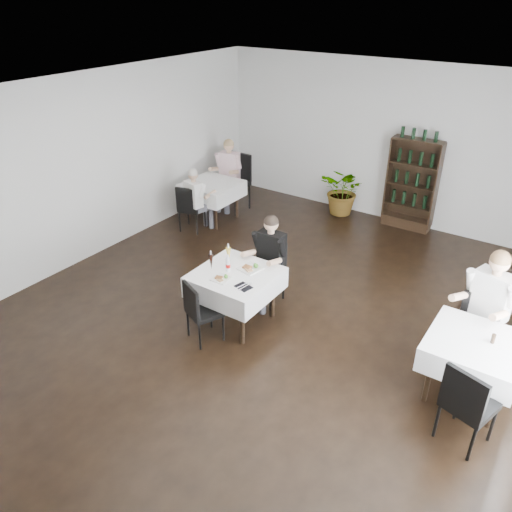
{
  "coord_description": "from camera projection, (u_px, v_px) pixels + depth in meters",
  "views": [
    {
      "loc": [
        3.13,
        -4.56,
        4.14
      ],
      "look_at": [
        -0.11,
        0.2,
        0.99
      ],
      "focal_mm": 35.0,
      "sensor_mm": 36.0,
      "label": 1
    }
  ],
  "objects": [
    {
      "name": "room_shell",
      "position": [
        254.0,
        229.0,
        6.13
      ],
      "size": [
        9.0,
        9.0,
        9.0
      ],
      "color": "black",
      "rests_on": "ground"
    },
    {
      "name": "wine_shelf",
      "position": [
        411.0,
        185.0,
        9.27
      ],
      "size": [
        0.9,
        0.28,
        1.75
      ],
      "color": "black",
      "rests_on": "ground"
    },
    {
      "name": "main_table",
      "position": [
        236.0,
        282.0,
        6.7
      ],
      "size": [
        1.03,
        1.03,
        0.77
      ],
      "color": "black",
      "rests_on": "ground"
    },
    {
      "name": "left_table",
      "position": [
        212.0,
        190.0,
        9.69
      ],
      "size": [
        0.98,
        0.98,
        0.77
      ],
      "color": "black",
      "rests_on": "ground"
    },
    {
      "name": "right_table",
      "position": [
        474.0,
        352.0,
        5.43
      ],
      "size": [
        0.98,
        0.98,
        0.77
      ],
      "color": "black",
      "rests_on": "ground"
    },
    {
      "name": "potted_tree",
      "position": [
        344.0,
        191.0,
        9.99
      ],
      "size": [
        0.97,
        0.87,
        0.99
      ],
      "primitive_type": "imported",
      "rotation": [
        0.0,
        0.0,
        -0.11
      ],
      "color": "#27591E",
      "rests_on": "ground"
    },
    {
      "name": "main_chair_far",
      "position": [
        269.0,
        268.0,
        7.23
      ],
      "size": [
        0.43,
        0.44,
        0.93
      ],
      "color": "black",
      "rests_on": "ground"
    },
    {
      "name": "main_chair_near",
      "position": [
        199.0,
        309.0,
        6.37
      ],
      "size": [
        0.52,
        0.52,
        0.86
      ],
      "color": "black",
      "rests_on": "ground"
    },
    {
      "name": "left_chair_far",
      "position": [
        237.0,
        178.0,
        10.18
      ],
      "size": [
        0.55,
        0.56,
        1.15
      ],
      "color": "black",
      "rests_on": "ground"
    },
    {
      "name": "left_chair_near",
      "position": [
        190.0,
        206.0,
        9.27
      ],
      "size": [
        0.5,
        0.5,
        0.9
      ],
      "color": "black",
      "rests_on": "ground"
    },
    {
      "name": "right_chair_far",
      "position": [
        476.0,
        328.0,
        5.94
      ],
      "size": [
        0.5,
        0.51,
        0.95
      ],
      "color": "black",
      "rests_on": "ground"
    },
    {
      "name": "right_chair_near",
      "position": [
        467.0,
        402.0,
        4.87
      ],
      "size": [
        0.56,
        0.56,
        0.98
      ],
      "color": "black",
      "rests_on": "ground"
    },
    {
      "name": "diner_main",
      "position": [
        268.0,
        255.0,
        7.0
      ],
      "size": [
        0.52,
        0.52,
        1.38
      ],
      "color": "#414048",
      "rests_on": "ground"
    },
    {
      "name": "diner_left_far",
      "position": [
        228.0,
        169.0,
        10.1
      ],
      "size": [
        0.59,
        0.61,
        1.45
      ],
      "color": "#414048",
      "rests_on": "ground"
    },
    {
      "name": "diner_left_near",
      "position": [
        197.0,
        195.0,
        9.19
      ],
      "size": [
        0.51,
        0.53,
        1.24
      ],
      "color": "#414048",
      "rests_on": "ground"
    },
    {
      "name": "diner_right_far",
      "position": [
        486.0,
        302.0,
        5.78
      ],
      "size": [
        0.65,
        0.7,
        1.55
      ],
      "color": "#414048",
      "rests_on": "ground"
    },
    {
      "name": "plate_far",
      "position": [
        250.0,
        268.0,
        6.69
      ],
      "size": [
        0.31,
        0.31,
        0.08
      ],
      "color": "white",
      "rests_on": "main_table"
    },
    {
      "name": "plate_near",
      "position": [
        221.0,
        278.0,
        6.47
      ],
      "size": [
        0.23,
        0.23,
        0.07
      ],
      "color": "white",
      "rests_on": "main_table"
    },
    {
      "name": "pilsner_dark",
      "position": [
        211.0,
        261.0,
        6.66
      ],
      "size": [
        0.06,
        0.06,
        0.28
      ],
      "color": "black",
      "rests_on": "main_table"
    },
    {
      "name": "pilsner_lager",
      "position": [
        229.0,
        256.0,
        6.77
      ],
      "size": [
        0.07,
        0.07,
        0.31
      ],
      "color": "gold",
      "rests_on": "main_table"
    },
    {
      "name": "coke_bottle",
      "position": [
        228.0,
        265.0,
        6.61
      ],
      "size": [
        0.06,
        0.06,
        0.25
      ],
      "color": "silver",
      "rests_on": "main_table"
    },
    {
      "name": "napkin_cutlery",
      "position": [
        244.0,
        287.0,
        6.31
      ],
      "size": [
        0.23,
        0.22,
        0.02
      ],
      "color": "black",
      "rests_on": "main_table"
    },
    {
      "name": "pepper_mill",
      "position": [
        493.0,
        339.0,
        5.31
      ],
      "size": [
        0.05,
        0.05,
        0.11
      ],
      "primitive_type": "cylinder",
      "rotation": [
        0.0,
        0.0,
        -0.03
      ],
      "color": "black",
      "rests_on": "right_table"
    }
  ]
}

